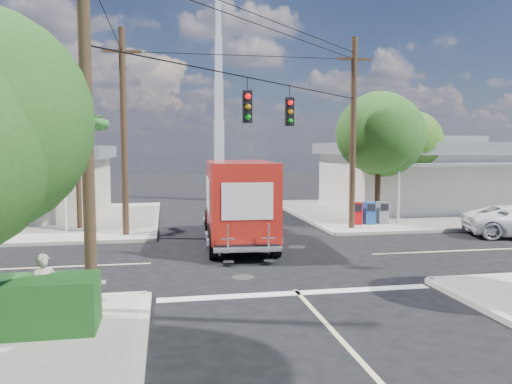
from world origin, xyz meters
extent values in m
plane|color=black|center=(0.00, 0.00, 0.00)|extent=(120.00, 120.00, 0.00)
cube|color=gray|center=(11.00, 11.00, 0.07)|extent=(14.00, 14.00, 0.14)
cube|color=#B6B1A1|center=(4.00, 11.00, 0.07)|extent=(0.25, 14.00, 0.14)
cube|color=#B6B1A1|center=(11.00, 4.00, 0.07)|extent=(14.00, 0.25, 0.14)
cube|color=gray|center=(-11.00, 11.00, 0.07)|extent=(14.00, 14.00, 0.14)
cube|color=#B6B1A1|center=(-4.00, 11.00, 0.07)|extent=(0.25, 14.00, 0.14)
cube|color=beige|center=(0.00, 10.00, 0.01)|extent=(0.12, 12.00, 0.01)
cube|color=silver|center=(0.00, -4.30, 0.01)|extent=(7.50, 0.40, 0.01)
cube|color=silver|center=(12.50, 12.00, 1.84)|extent=(11.00, 8.00, 3.40)
cube|color=gray|center=(12.50, 12.00, 3.89)|extent=(11.80, 8.80, 0.70)
cube|color=gray|center=(12.50, 12.00, 4.39)|extent=(6.05, 4.40, 0.50)
cube|color=gray|center=(12.50, 7.10, 3.04)|extent=(9.90, 1.80, 0.15)
cylinder|color=silver|center=(8.10, 6.30, 1.59)|extent=(0.12, 0.12, 2.90)
cube|color=beige|center=(-12.00, 12.50, 1.74)|extent=(10.00, 8.00, 3.20)
cube|color=gray|center=(-12.00, 12.50, 3.69)|extent=(10.80, 8.80, 0.70)
cube|color=gray|center=(-12.00, 12.50, 4.19)|extent=(5.50, 4.40, 0.50)
cylinder|color=silver|center=(-8.00, 6.80, 1.49)|extent=(0.12, 0.12, 2.70)
cube|color=silver|center=(0.50, 20.00, 1.50)|extent=(0.80, 0.80, 3.00)
cube|color=silver|center=(0.50, 20.00, 4.50)|extent=(0.70, 0.70, 3.00)
cube|color=silver|center=(0.50, 20.00, 7.50)|extent=(0.60, 0.60, 3.00)
cube|color=silver|center=(0.50, 20.00, 10.50)|extent=(0.50, 0.50, 3.00)
cube|color=silver|center=(0.50, 20.00, 13.50)|extent=(0.40, 0.40, 3.00)
cylinder|color=#422D1C|center=(7.20, 6.80, 2.19)|extent=(0.28, 0.28, 4.10)
sphere|color=#25521A|center=(7.20, 6.80, 4.75)|extent=(4.10, 4.10, 4.10)
sphere|color=#25521A|center=(6.80, 7.00, 5.00)|extent=(3.33, 3.33, 3.33)
sphere|color=#25521A|center=(7.55, 6.50, 4.62)|extent=(3.58, 3.58, 3.58)
cylinder|color=#422D1C|center=(9.80, 9.00, 1.93)|extent=(0.28, 0.28, 3.58)
sphere|color=#2C5B15|center=(9.80, 9.00, 4.17)|extent=(3.58, 3.58, 3.58)
sphere|color=#2C5B15|center=(9.40, 9.20, 4.40)|extent=(2.91, 2.91, 2.91)
sphere|color=#2C5B15|center=(10.15, 8.70, 4.06)|extent=(3.14, 3.14, 3.14)
cylinder|color=#422D1C|center=(-7.50, 7.50, 2.64)|extent=(0.24, 0.24, 5.00)
cone|color=#297127|center=(-6.60, 7.50, 5.24)|extent=(0.50, 2.06, 0.98)
cone|color=#297127|center=(-6.94, 8.20, 5.24)|extent=(1.92, 1.68, 0.98)
cone|color=#297127|center=(-7.70, 8.38, 5.24)|extent=(2.12, 0.95, 0.98)
cone|color=#297127|center=(-8.31, 7.89, 5.24)|extent=(1.34, 2.07, 0.98)
cone|color=#297127|center=(-8.31, 7.11, 5.24)|extent=(1.34, 2.07, 0.98)
cone|color=#297127|center=(-7.70, 6.62, 5.24)|extent=(2.12, 0.95, 0.98)
cone|color=#297127|center=(-6.94, 6.80, 5.24)|extent=(1.92, 1.68, 0.98)
cylinder|color=#422D1C|center=(-9.50, 9.00, 2.44)|extent=(0.24, 0.24, 4.60)
cone|color=#297127|center=(-8.60, 9.00, 4.84)|extent=(0.50, 2.06, 0.98)
cone|color=#297127|center=(-8.94, 9.70, 4.84)|extent=(1.92, 1.68, 0.98)
cone|color=#297127|center=(-9.70, 9.88, 4.84)|extent=(2.12, 0.95, 0.98)
cone|color=#297127|center=(-10.31, 9.39, 4.84)|extent=(1.34, 2.07, 0.98)
cone|color=#297127|center=(-10.31, 8.61, 4.84)|extent=(1.34, 2.07, 0.98)
cone|color=#297127|center=(-9.70, 8.12, 4.84)|extent=(2.12, 0.95, 0.98)
cone|color=#297127|center=(-8.94, 8.30, 4.84)|extent=(1.92, 1.68, 0.98)
cylinder|color=#473321|center=(-5.20, -5.20, 4.50)|extent=(0.28, 0.28, 9.00)
cylinder|color=#473321|center=(5.20, 5.20, 4.50)|extent=(0.28, 0.28, 9.00)
cube|color=#473321|center=(5.20, 5.20, 8.00)|extent=(1.60, 0.12, 0.12)
cylinder|color=#473321|center=(-5.20, 5.20, 4.50)|extent=(0.28, 0.28, 9.00)
cube|color=#473321|center=(-5.20, 5.20, 8.00)|extent=(1.60, 0.12, 0.12)
cylinder|color=black|center=(0.00, 0.00, 6.20)|extent=(10.43, 10.43, 0.04)
cube|color=black|center=(-0.80, -0.80, 5.25)|extent=(0.30, 0.24, 1.05)
sphere|color=red|center=(-0.80, -0.94, 5.58)|extent=(0.20, 0.20, 0.20)
cube|color=black|center=(1.10, 1.10, 5.25)|extent=(0.30, 0.24, 1.05)
sphere|color=red|center=(1.10, 0.96, 5.58)|extent=(0.20, 0.20, 0.20)
cube|color=silver|center=(-5.00, -5.60, 0.64)|extent=(0.09, 0.06, 1.00)
cube|color=#B7090C|center=(5.80, 6.20, 0.69)|extent=(0.50, 0.50, 1.10)
cube|color=#1E499A|center=(6.50, 6.20, 0.69)|extent=(0.50, 0.50, 1.10)
cube|color=slate|center=(7.20, 6.20, 0.69)|extent=(0.50, 0.50, 1.10)
cube|color=black|center=(-0.58, 3.03, 0.53)|extent=(2.63, 7.65, 0.24)
cube|color=red|center=(-0.42, 5.97, 1.31)|extent=(2.41, 1.77, 2.13)
cube|color=black|center=(-0.38, 6.65, 1.69)|extent=(2.04, 0.35, 0.92)
cube|color=silver|center=(-0.37, 6.84, 0.63)|extent=(2.23, 0.24, 0.34)
cube|color=red|center=(-0.63, 2.16, 1.98)|extent=(2.72, 5.73, 2.80)
cube|color=white|center=(0.60, 2.09, 2.13)|extent=(0.21, 3.48, 1.26)
cube|color=white|center=(-1.85, 2.22, 2.13)|extent=(0.21, 3.48, 1.26)
cube|color=white|center=(-0.78, -0.66, 2.13)|extent=(1.74, 0.11, 1.26)
cube|color=silver|center=(-0.78, -0.79, 0.53)|extent=(2.33, 0.37, 0.17)
cube|color=silver|center=(-1.47, -0.88, 0.92)|extent=(0.44, 0.08, 0.97)
cube|color=silver|center=(-0.12, -0.95, 0.92)|extent=(0.44, 0.08, 0.97)
cylinder|color=black|center=(-1.54, 5.89, 0.53)|extent=(0.37, 1.08, 1.06)
cylinder|color=black|center=(0.68, 5.77, 0.53)|extent=(0.37, 1.08, 1.06)
cylinder|color=black|center=(-1.84, 0.29, 0.53)|extent=(0.37, 1.08, 1.06)
cylinder|color=black|center=(0.38, 0.17, 0.53)|extent=(0.37, 1.08, 1.06)
imported|color=#C1B3A2|center=(-6.04, -6.01, 0.90)|extent=(0.67, 0.59, 1.53)
camera|label=1|loc=(-3.48, -17.04, 3.89)|focal=35.00mm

